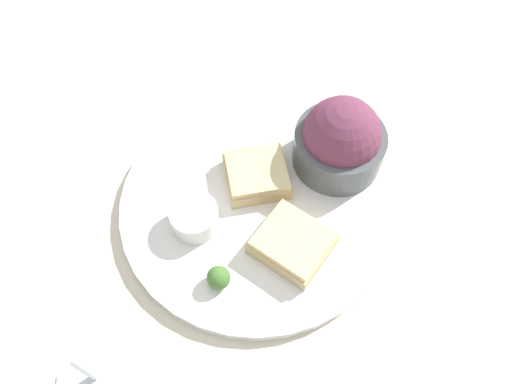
{
  "coord_description": "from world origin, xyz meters",
  "views": [
    {
      "loc": [
        0.27,
        -0.12,
        0.53
      ],
      "look_at": [
        0.0,
        0.0,
        0.03
      ],
      "focal_mm": 35.0,
      "sensor_mm": 36.0,
      "label": 1
    }
  ],
  "objects_px": {
    "cheese_toast_far": "(257,174)",
    "salad_bowl": "(340,141)",
    "cheese_toast_near": "(293,243)",
    "wine_glass": "(51,346)",
    "sauce_ramekin": "(194,215)"
  },
  "relations": [
    {
      "from": "cheese_toast_near",
      "to": "wine_glass",
      "type": "xyz_separation_m",
      "value": [
        0.04,
        -0.24,
        0.1
      ]
    },
    {
      "from": "sauce_ramekin",
      "to": "cheese_toast_near",
      "type": "height_order",
      "value": "sauce_ramekin"
    },
    {
      "from": "cheese_toast_near",
      "to": "cheese_toast_far",
      "type": "distance_m",
      "value": 0.1
    },
    {
      "from": "salad_bowl",
      "to": "wine_glass",
      "type": "distance_m",
      "value": 0.37
    },
    {
      "from": "sauce_ramekin",
      "to": "cheese_toast_near",
      "type": "relative_size",
      "value": 0.53
    },
    {
      "from": "sauce_ramekin",
      "to": "cheese_toast_far",
      "type": "height_order",
      "value": "sauce_ramekin"
    },
    {
      "from": "salad_bowl",
      "to": "cheese_toast_near",
      "type": "height_order",
      "value": "salad_bowl"
    },
    {
      "from": "sauce_ramekin",
      "to": "cheese_toast_near",
      "type": "xyz_separation_m",
      "value": [
        0.07,
        0.09,
        -0.0
      ]
    },
    {
      "from": "salad_bowl",
      "to": "cheese_toast_near",
      "type": "relative_size",
      "value": 1.05
    },
    {
      "from": "salad_bowl",
      "to": "wine_glass",
      "type": "xyz_separation_m",
      "value": [
        0.13,
        -0.34,
        0.08
      ]
    },
    {
      "from": "wine_glass",
      "to": "cheese_toast_near",
      "type": "bearing_deg",
      "value": 100.49
    },
    {
      "from": "cheese_toast_far",
      "to": "salad_bowl",
      "type": "bearing_deg",
      "value": 83.51
    },
    {
      "from": "wine_glass",
      "to": "sauce_ramekin",
      "type": "bearing_deg",
      "value": 128.21
    },
    {
      "from": "cheese_toast_far",
      "to": "wine_glass",
      "type": "distance_m",
      "value": 0.3
    },
    {
      "from": "cheese_toast_near",
      "to": "wine_glass",
      "type": "distance_m",
      "value": 0.26
    }
  ]
}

